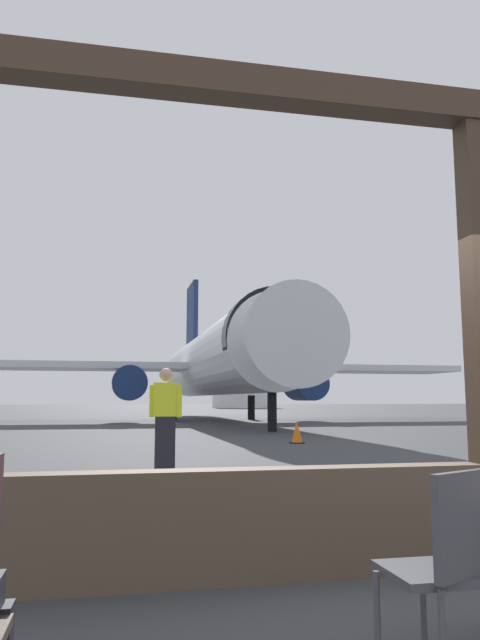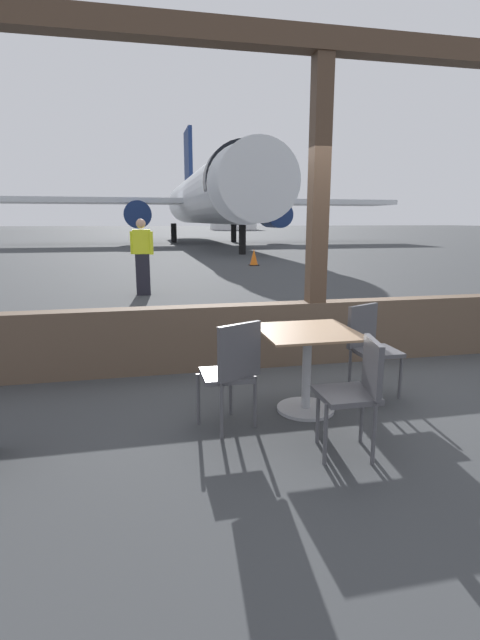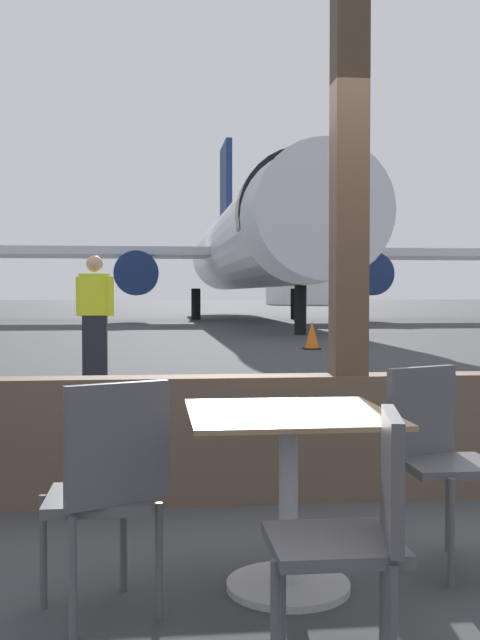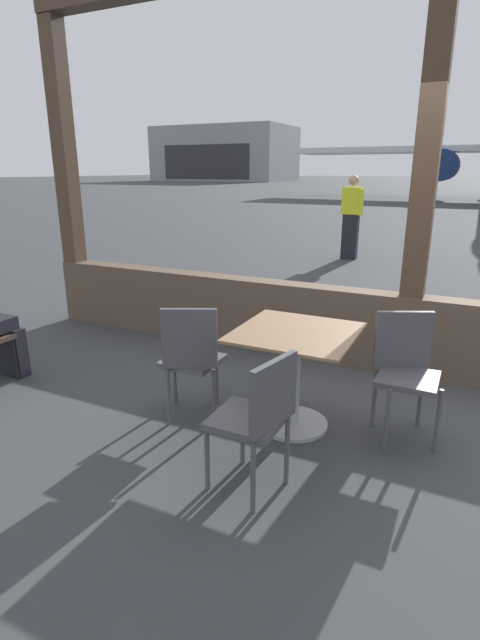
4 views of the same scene
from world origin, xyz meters
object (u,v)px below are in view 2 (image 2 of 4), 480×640
Objects in this scene: ground_crew_worker at (142,256)px; fuel_storage_tank at (234,218)px; cafe_chair_window_right at (370,342)px; cafe_chair_window_left at (232,367)px; airplane at (209,197)px; dining_table at (307,363)px; traffic_cone at (254,258)px; cafe_chair_aisle_left at (357,386)px.

ground_crew_worker is 0.19× the size of fuel_storage_tank.
cafe_chair_window_right is 87.08m from fuel_storage_tank.
airplane is (4.53, 31.44, 2.86)m from cafe_chair_window_left.
fuel_storage_tank reaches higher than cafe_chair_window_right.
ground_crew_worker reaches higher than cafe_chair_window_right.
dining_table is 1.30× the size of traffic_cone.
cafe_chair_window_right is 0.10× the size of fuel_storage_tank.
traffic_cone is at bearing -92.89° from airplane.
fuel_storage_tank is at bearing 79.14° from traffic_cone.
dining_table is 0.91× the size of cafe_chair_window_left.
airplane is 47.24× the size of traffic_cone.
cafe_chair_window_right reaches higher than traffic_cone.
ground_crew_worker is at bearing 106.50° from cafe_chair_window_right.
traffic_cone is (2.84, 14.59, -0.22)m from cafe_chair_aisle_left.
cafe_chair_aisle_left is at bearing -121.39° from cafe_chair_window_right.
cafe_chair_window_right reaches higher than dining_table.
ground_crew_worker is at bearing -102.12° from airplane.
cafe_chair_aisle_left is 1.36× the size of traffic_cone.
cafe_chair_window_left is 31.89m from airplane.
airplane is at bearing 81.80° from cafe_chair_window_left.
fuel_storage_tank is (16.75, 85.82, 1.81)m from dining_table.
cafe_chair_window_left is (-0.73, -0.24, 0.09)m from dining_table.
dining_table reaches higher than traffic_cone.
cafe_chair_window_left is 1.43× the size of traffic_cone.
airplane is 17.73m from traffic_cone.
traffic_cone is 73.40m from fuel_storage_tank.
ground_crew_worker is at bearing 99.97° from cafe_chair_aisle_left.
cafe_chair_aisle_left is at bearing -100.89° from fuel_storage_tank.
fuel_storage_tank is (18.09, 78.58, 1.36)m from ground_crew_worker.
airplane is 24.63m from ground_crew_worker.
traffic_cone is (2.92, 13.76, -0.15)m from dining_table.
airplane is (3.72, 32.03, 2.87)m from cafe_chair_aisle_left.
ground_crew_worker is at bearing -123.17° from traffic_cone.
cafe_chair_aisle_left is 0.03× the size of airplane.
dining_table is 87.46m from fuel_storage_tank.
cafe_chair_aisle_left is (0.08, -0.83, 0.07)m from dining_table.
cafe_chair_window_left is 1.02× the size of cafe_chair_window_right.
cafe_chair_window_left is 0.10× the size of fuel_storage_tank.
cafe_chair_window_right is at bearing 18.14° from dining_table.
fuel_storage_tank is at bearing 78.52° from cafe_chair_window_left.
ground_crew_worker is 2.72× the size of traffic_cone.
ground_crew_worker reaches higher than cafe_chair_window_left.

